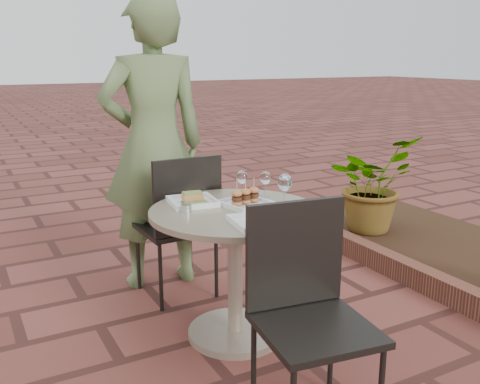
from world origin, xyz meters
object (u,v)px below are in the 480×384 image
chair_far (181,216)px  chair_near (306,296)px  cafe_table (235,254)px  plate_tuna (258,221)px  plate_salmon (193,201)px  diner (154,145)px  plate_sliders (245,200)px

chair_far → chair_near: bearing=88.0°
cafe_table → plate_tuna: bearing=-94.8°
chair_near → plate_salmon: bearing=103.7°
diner → plate_sliders: diner is taller
chair_far → plate_tuna: 0.88m
plate_tuna → plate_salmon: bearing=104.9°
plate_salmon → chair_near: bearing=-84.2°
plate_sliders → plate_tuna: bearing=-108.5°
chair_near → plate_tuna: chair_near is taller
chair_far → plate_sliders: (0.15, -0.55, 0.21)m
cafe_table → diner: bearing=97.0°
chair_far → diner: size_ratio=0.49×
plate_sliders → cafe_table: bearing=-157.2°
chair_near → plate_sliders: size_ratio=3.50×
cafe_table → chair_far: size_ratio=0.97×
chair_far → plate_salmon: 0.44m
diner → chair_far: bearing=104.0°
chair_near → plate_tuna: (0.03, 0.45, 0.20)m
cafe_table → plate_salmon: (-0.15, 0.20, 0.27)m
diner → plate_tuna: diner is taller
cafe_table → plate_tuna: (-0.02, -0.28, 0.26)m
diner → plate_sliders: bearing=108.8°
cafe_table → diner: (-0.11, 0.91, 0.47)m
chair_near → chair_far: bearing=98.4°
chair_far → plate_sliders: chair_far is taller
plate_salmon → plate_tuna: size_ratio=1.00×
cafe_table → chair_near: size_ratio=0.97×
cafe_table → diner: diner is taller
cafe_table → chair_far: bearing=96.6°
cafe_table → plate_salmon: size_ratio=3.34×
chair_near → plate_sliders: bearing=87.6°
plate_sliders → plate_salmon: bearing=144.3°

